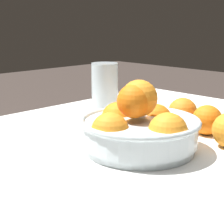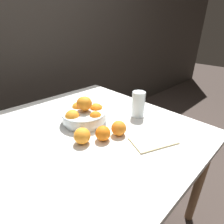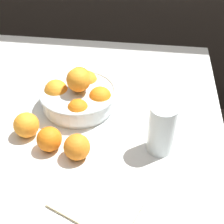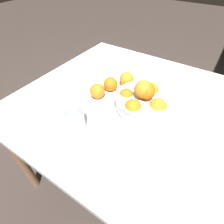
{
  "view_description": "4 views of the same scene",
  "coord_description": "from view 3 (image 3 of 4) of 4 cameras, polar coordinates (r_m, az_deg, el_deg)",
  "views": [
    {
      "loc": [
        -0.48,
        0.64,
        0.98
      ],
      "look_at": [
        0.16,
        0.0,
        0.76
      ],
      "focal_mm": 60.0,
      "sensor_mm": 36.0,
      "label": 1
    },
    {
      "loc": [
        -0.47,
        -0.68,
        1.21
      ],
      "look_at": [
        0.14,
        -0.05,
        0.77
      ],
      "focal_mm": 28.0,
      "sensor_mm": 36.0,
      "label": 2
    },
    {
      "loc": [
        0.25,
        -0.76,
        1.38
      ],
      "look_at": [
        0.15,
        -0.04,
        0.78
      ],
      "focal_mm": 50.0,
      "sensor_mm": 36.0,
      "label": 3
    },
    {
      "loc": [
        0.62,
        0.28,
        1.27
      ],
      "look_at": [
        0.18,
        -0.01,
        0.77
      ],
      "focal_mm": 28.0,
      "sensor_mm": 36.0,
      "label": 4
    }
  ],
  "objects": [
    {
      "name": "fruit_bowl",
      "position": [
        1.05,
        -6.1,
        3.2
      ],
      "size": [
        0.26,
        0.26,
        0.15
      ],
      "color": "silver",
      "rests_on": "dining_table"
    },
    {
      "name": "napkin",
      "position": [
        0.8,
        -3.14,
        -16.63
      ],
      "size": [
        0.24,
        0.19,
        0.01
      ],
      "primitive_type": "cube",
      "rotation": [
        0.0,
        0.0,
        -0.39
      ],
      "color": "beige",
      "rests_on": "dining_table"
    },
    {
      "name": "juice_glass",
      "position": [
        0.89,
        9.01,
        -3.44
      ],
      "size": [
        0.08,
        0.08,
        0.15
      ],
      "color": "#F4A314",
      "rests_on": "dining_table"
    },
    {
      "name": "orange_loose_near_bowl",
      "position": [
        0.92,
        -11.4,
        -4.89
      ],
      "size": [
        0.07,
        0.07,
        0.07
      ],
      "primitive_type": "sphere",
      "color": "orange",
      "rests_on": "dining_table"
    },
    {
      "name": "orange_loose_aside",
      "position": [
        0.98,
        -15.39,
        -2.29
      ],
      "size": [
        0.08,
        0.08,
        0.08
      ],
      "primitive_type": "sphere",
      "color": "orange",
      "rests_on": "dining_table"
    },
    {
      "name": "dining_table",
      "position": [
        1.09,
        -7.7,
        -3.88
      ],
      "size": [
        1.02,
        1.12,
        0.71
      ],
      "color": "white",
      "rests_on": "ground_plane"
    },
    {
      "name": "orange_loose_front",
      "position": [
        0.89,
        -6.43,
        -6.38
      ],
      "size": [
        0.08,
        0.08,
        0.08
      ],
      "primitive_type": "sphere",
      "color": "orange",
      "rests_on": "dining_table"
    }
  ]
}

